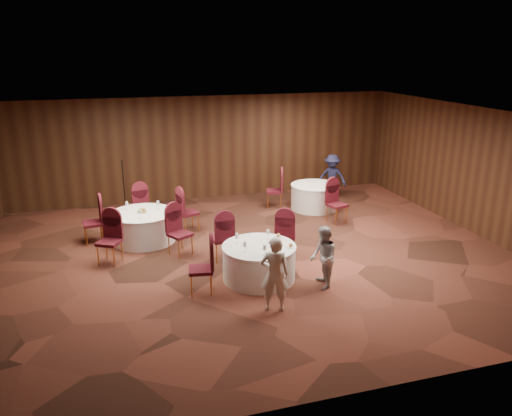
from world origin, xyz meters
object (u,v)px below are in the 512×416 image
object	(u,v)px
table_main	(259,262)
man_c	(332,177)
table_left	(143,227)
woman_b	(323,257)
mic_stand	(125,202)
woman_a	(275,274)
table_right	(314,197)

from	to	relation	value
table_main	man_c	xyz separation A→B (m)	(3.87, 4.88, 0.34)
table_left	woman_b	xyz separation A→B (m)	(3.25, -3.57, 0.26)
table_main	mic_stand	distance (m)	5.35
table_main	woman_b	world-z (taller)	woman_b
woman_b	woman_a	bearing A→B (deg)	-54.20
mic_stand	man_c	xyz separation A→B (m)	(6.35, 0.14, 0.22)
table_right	mic_stand	bearing A→B (deg)	173.00
table_left	mic_stand	size ratio (longest dim) A/B	0.96
woman_a	man_c	world-z (taller)	woman_a
woman_b	table_right	bearing A→B (deg)	168.36
table_main	woman_a	bearing A→B (deg)	-94.40
mic_stand	woman_a	size ratio (longest dim) A/B	1.16
table_left	mic_stand	xyz separation A→B (m)	(-0.34, 1.87, 0.12)
woman_a	man_c	size ratio (longest dim) A/B	1.01
table_left	table_main	bearing A→B (deg)	-53.36
table_main	woman_a	distance (m)	1.35
woman_a	woman_b	xyz separation A→B (m)	(1.22, 0.61, -0.08)
woman_b	table_left	bearing A→B (deg)	-128.31
table_main	table_right	xyz separation A→B (m)	(2.95, 4.07, 0.00)
table_main	table_left	xyz separation A→B (m)	(-2.13, 2.87, 0.00)
woman_b	table_main	bearing A→B (deg)	-112.63
table_right	man_c	size ratio (longest dim) A/B	0.99
table_right	man_c	world-z (taller)	man_c
table_left	woman_a	bearing A→B (deg)	-64.03
table_left	mic_stand	distance (m)	1.91
table_right	woman_a	distance (m)	6.19
table_right	mic_stand	xyz separation A→B (m)	(-5.43, 0.67, 0.12)
table_main	mic_stand	size ratio (longest dim) A/B	0.92
table_left	table_right	size ratio (longest dim) A/B	1.13
table_right	table_left	bearing A→B (deg)	-166.64
table_left	man_c	xyz separation A→B (m)	(6.00, 2.01, 0.34)
table_left	table_right	distance (m)	5.22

